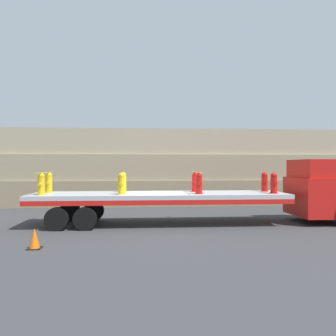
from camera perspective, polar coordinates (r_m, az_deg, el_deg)
ground_plane at (r=14.39m, az=-1.42°, el=-9.73°), size 120.00×120.00×0.00m
rock_cliff at (r=21.55m, az=-2.35°, el=0.13°), size 60.00×3.30×4.82m
truck_cab at (r=16.31m, az=25.47°, el=-3.56°), size 2.59×2.61×2.80m
flatbed_trailer at (r=14.22m, az=-3.73°, el=-5.30°), size 10.90×2.56×1.35m
fire_hydrant_yellow_near_0 at (r=14.25m, az=-21.21°, el=-2.64°), size 0.35×0.55×0.89m
fire_hydrant_yellow_far_0 at (r=15.29m, az=-20.02°, el=-2.42°), size 0.35×0.55×0.89m
fire_hydrant_yellow_near_1 at (r=13.66m, az=-8.11°, el=-2.75°), size 0.35×0.55×0.89m
fire_hydrant_yellow_far_1 at (r=14.73m, az=-7.82°, el=-2.51°), size 0.35×0.55×0.89m
fire_hydrant_red_near_2 at (r=13.81m, az=5.40°, el=-2.71°), size 0.35×0.55×0.89m
fire_hydrant_red_far_2 at (r=14.88m, az=4.71°, el=-2.47°), size 0.35×0.55×0.89m
fire_hydrant_red_near_3 at (r=14.70m, az=17.94°, el=-2.53°), size 0.35×0.55×0.89m
fire_hydrant_red_far_3 at (r=15.70m, az=16.46°, el=-2.33°), size 0.35×0.55×0.89m
cargo_strap_rear at (r=14.75m, az=-20.60°, el=-0.72°), size 0.05×2.65×0.01m
cargo_strap_middle at (r=14.33m, az=5.05°, el=-0.73°), size 0.05×2.65×0.01m
traffic_cone at (r=11.03m, az=-22.22°, el=-11.30°), size 0.41×0.41×0.64m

